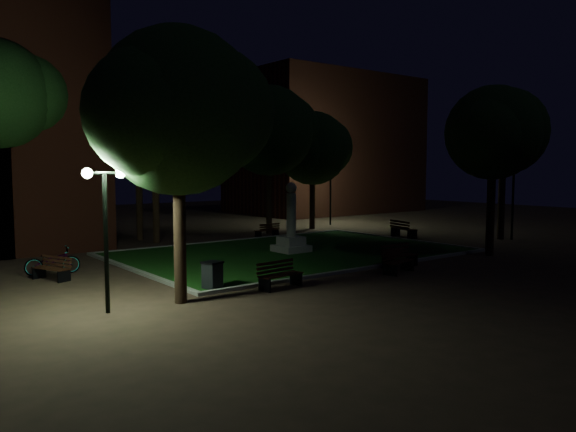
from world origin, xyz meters
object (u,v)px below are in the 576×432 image
at_px(bench_near_left, 397,262).
at_px(bench_near_right, 399,256).
at_px(bench_left_side, 53,269).
at_px(bench_right_side, 403,230).
at_px(monument, 291,233).
at_px(bench_west_near, 279,276).
at_px(bicycle, 52,261).
at_px(bench_far_side, 268,231).
at_px(trash_bin, 212,276).

relative_size(bench_near_left, bench_near_right, 1.02).
height_order(bench_left_side, bench_right_side, bench_right_side).
xyz_separation_m(monument, bench_west_near, (-4.95, -5.69, -0.54)).
height_order(monument, bench_left_side, monument).
bearing_deg(bench_right_side, bench_near_left, 142.40).
xyz_separation_m(bench_near_right, bicycle, (-11.43, 6.73, 0.09)).
xyz_separation_m(bench_near_left, bench_right_side, (8.36, 6.95, 0.05)).
bearing_deg(bench_left_side, bench_far_side, 88.62).
bearing_deg(monument, bench_near_right, -77.43).
bearing_deg(trash_bin, bench_near_left, -12.54).
distance_m(bench_left_side, bench_right_side, 19.04).
bearing_deg(bench_near_right, bench_near_left, -141.27).
bearing_deg(bench_left_side, bench_near_right, 41.06).
relative_size(monument, bench_near_right, 1.96).
xyz_separation_m(bench_near_right, bench_far_side, (1.32, 10.85, -0.04)).
bearing_deg(bicycle, bench_far_side, -65.43).
relative_size(bench_near_left, bench_far_side, 1.09).
height_order(bench_near_right, bench_right_side, bench_right_side).
xyz_separation_m(bench_west_near, bench_left_side, (-5.54, 5.96, -0.02)).
xyz_separation_m(bench_near_right, bench_right_side, (7.33, 6.13, 0.04)).
distance_m(bench_left_side, trash_bin, 6.12).
height_order(bench_near_right, bicycle, bicycle).
relative_size(monument, bench_west_near, 1.94).
bearing_deg(bench_near_right, bicycle, 149.41).
bearing_deg(monument, bench_right_side, 4.59).
bearing_deg(bench_near_left, bench_west_near, 159.46).
bearing_deg(bench_west_near, bicycle, 121.30).
relative_size(bench_left_side, bench_right_side, 0.85).
bearing_deg(bench_right_side, bench_far_side, 64.52).
relative_size(bench_near_right, bicycle, 0.84).
xyz_separation_m(bench_west_near, bench_right_side, (13.49, 6.38, 0.05)).
bearing_deg(bench_west_near, bench_near_left, -12.10).
bearing_deg(bench_west_near, monument, 43.29).
height_order(bench_right_side, bench_far_side, bench_right_side).
bearing_deg(trash_bin, bench_west_near, -27.20).
bearing_deg(bench_far_side, trash_bin, 41.27).
bearing_deg(bench_right_side, trash_bin, 121.85).
xyz_separation_m(bench_near_left, bench_near_right, (1.03, 0.83, 0.01)).
xyz_separation_m(monument, bench_near_left, (0.19, -6.27, -0.55)).
height_order(monument, bicycle, monument).
distance_m(bench_west_near, bench_right_side, 14.92).
height_order(bench_west_near, bench_far_side, bench_west_near).
distance_m(monument, bench_west_near, 7.56).
xyz_separation_m(bench_right_side, bench_far_side, (-6.02, 4.72, -0.08)).
bearing_deg(bench_near_right, bench_far_side, 82.99).
distance_m(trash_bin, bicycle, 6.84).
relative_size(bench_left_side, bicycle, 0.82).
xyz_separation_m(bench_far_side, bicycle, (-12.74, -4.12, 0.13)).
distance_m(bench_near_left, bench_west_near, 5.16).
height_order(bench_far_side, trash_bin, trash_bin).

